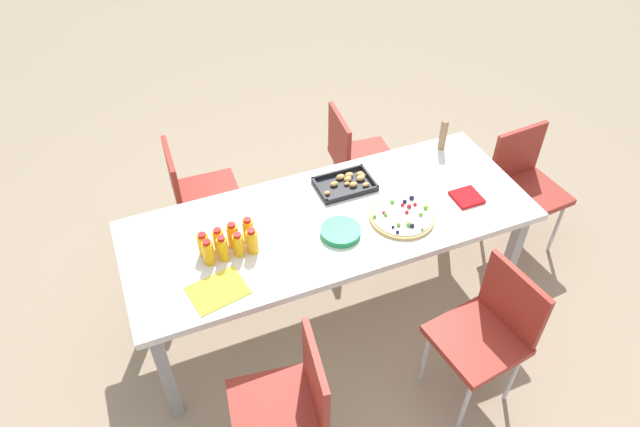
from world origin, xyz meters
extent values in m
plane|color=gray|center=(0.00, 0.00, 0.00)|extent=(12.00, 12.00, 0.00)
cube|color=silver|center=(0.00, 0.00, 0.73)|extent=(2.19, 0.84, 0.04)
cube|color=#99999E|center=(-1.02, -0.34, 0.35)|extent=(0.06, 0.06, 0.71)
cube|color=#99999E|center=(1.02, -0.34, 0.35)|extent=(0.06, 0.06, 0.71)
cube|color=#99999E|center=(-1.02, 0.34, 0.35)|extent=(0.06, 0.06, 0.71)
cube|color=#99999E|center=(1.02, 0.34, 0.35)|extent=(0.06, 0.06, 0.71)
cube|color=maroon|center=(0.57, 0.75, 0.45)|extent=(0.44, 0.44, 0.04)
cube|color=maroon|center=(0.39, 0.76, 0.64)|extent=(0.07, 0.38, 0.38)
cylinder|color=silver|center=(0.75, 0.89, 0.21)|extent=(0.02, 0.02, 0.41)
cylinder|color=silver|center=(0.72, 0.57, 0.21)|extent=(0.02, 0.02, 0.41)
cylinder|color=silver|center=(0.43, 0.92, 0.21)|extent=(0.02, 0.02, 0.41)
cylinder|color=silver|center=(0.40, 0.60, 0.21)|extent=(0.02, 0.02, 0.41)
cube|color=maroon|center=(-0.59, -0.78, 0.45)|extent=(0.45, 0.45, 0.04)
cube|color=maroon|center=(-0.41, -0.80, 0.64)|extent=(0.08, 0.38, 0.38)
cylinder|color=silver|center=(-0.73, -0.59, 0.21)|extent=(0.02, 0.02, 0.41)
cylinder|color=silver|center=(-0.41, -0.64, 0.21)|extent=(0.02, 0.02, 0.41)
cube|color=maroon|center=(0.45, -0.80, 0.45)|extent=(0.45, 0.45, 0.04)
cube|color=maroon|center=(0.63, -0.77, 0.64)|extent=(0.08, 0.38, 0.38)
cylinder|color=silver|center=(0.31, -0.98, 0.21)|extent=(0.02, 0.02, 0.41)
cylinder|color=silver|center=(0.27, -0.66, 0.21)|extent=(0.02, 0.02, 0.41)
cylinder|color=silver|center=(0.63, -0.94, 0.21)|extent=(0.02, 0.02, 0.41)
cylinder|color=silver|center=(0.59, -0.62, 0.21)|extent=(0.02, 0.02, 0.41)
cube|color=maroon|center=(-0.51, 0.79, 0.45)|extent=(0.42, 0.42, 0.04)
cube|color=maroon|center=(-0.70, 0.79, 0.64)|extent=(0.04, 0.38, 0.38)
cylinder|color=silver|center=(-0.35, 0.94, 0.21)|extent=(0.02, 0.02, 0.41)
cylinder|color=silver|center=(-0.36, 0.62, 0.21)|extent=(0.02, 0.02, 0.41)
cylinder|color=silver|center=(-0.66, 0.95, 0.21)|extent=(0.02, 0.02, 0.41)
cylinder|color=silver|center=(-0.68, 0.63, 0.21)|extent=(0.02, 0.02, 0.41)
cube|color=maroon|center=(1.40, 0.02, 0.45)|extent=(0.43, 0.43, 0.04)
cube|color=maroon|center=(1.38, 0.21, 0.64)|extent=(0.38, 0.06, 0.38)
cylinder|color=silver|center=(1.57, -0.13, 0.21)|extent=(0.02, 0.02, 0.41)
cylinder|color=silver|center=(1.25, -0.15, 0.21)|extent=(0.02, 0.02, 0.41)
cylinder|color=silver|center=(1.55, 0.19, 0.21)|extent=(0.02, 0.02, 0.41)
cylinder|color=silver|center=(1.23, 0.17, 0.21)|extent=(0.02, 0.02, 0.41)
cylinder|color=#FAAB14|center=(-0.67, -0.07, 0.81)|extent=(0.06, 0.06, 0.13)
cylinder|color=red|center=(-0.67, -0.07, 0.89)|extent=(0.04, 0.04, 0.02)
cylinder|color=#F9AE14|center=(-0.60, -0.07, 0.81)|extent=(0.05, 0.05, 0.13)
cylinder|color=red|center=(-0.60, -0.07, 0.89)|extent=(0.03, 0.03, 0.02)
cylinder|color=#F9AF14|center=(-0.52, -0.07, 0.81)|extent=(0.05, 0.05, 0.12)
cylinder|color=red|center=(-0.52, -0.07, 0.88)|extent=(0.04, 0.04, 0.02)
cylinder|color=#F8AB14|center=(-0.45, -0.07, 0.81)|extent=(0.06, 0.06, 0.13)
cylinder|color=red|center=(-0.45, -0.07, 0.89)|extent=(0.04, 0.04, 0.02)
cylinder|color=#F9AD14|center=(-0.68, 0.00, 0.81)|extent=(0.06, 0.06, 0.12)
cylinder|color=red|center=(-0.68, 0.00, 0.88)|extent=(0.04, 0.04, 0.02)
cylinder|color=#FAAC14|center=(-0.60, 0.00, 0.81)|extent=(0.05, 0.05, 0.12)
cylinder|color=red|center=(-0.60, 0.00, 0.88)|extent=(0.04, 0.04, 0.02)
cylinder|color=#FAAB14|center=(-0.53, 0.01, 0.81)|extent=(0.06, 0.06, 0.13)
cylinder|color=red|center=(-0.53, 0.01, 0.88)|extent=(0.04, 0.04, 0.02)
cylinder|color=#FAAD14|center=(-0.45, 0.01, 0.81)|extent=(0.06, 0.06, 0.13)
cylinder|color=red|center=(-0.45, 0.01, 0.89)|extent=(0.04, 0.04, 0.02)
cylinder|color=tan|center=(0.35, -0.14, 0.76)|extent=(0.35, 0.35, 0.02)
cylinder|color=white|center=(0.35, -0.14, 0.77)|extent=(0.32, 0.32, 0.01)
sphere|color=#66B238|center=(0.34, -0.23, 0.78)|extent=(0.03, 0.03, 0.03)
sphere|color=#1E1947|center=(0.35, -0.25, 0.78)|extent=(0.02, 0.02, 0.02)
sphere|color=#66B238|center=(0.44, -0.19, 0.78)|extent=(0.02, 0.02, 0.02)
sphere|color=#1E1947|center=(0.46, -0.05, 0.78)|extent=(0.03, 0.03, 0.03)
sphere|color=red|center=(0.41, -0.11, 0.78)|extent=(0.03, 0.03, 0.03)
sphere|color=#1E1947|center=(0.26, -0.26, 0.78)|extent=(0.02, 0.02, 0.02)
sphere|color=#66B238|center=(0.49, -0.15, 0.78)|extent=(0.03, 0.03, 0.03)
sphere|color=#66B238|center=(0.39, -0.29, 0.78)|extent=(0.02, 0.02, 0.02)
sphere|color=red|center=(0.39, -0.08, 0.78)|extent=(0.02, 0.02, 0.02)
sphere|color=#66B238|center=(0.21, -0.11, 0.78)|extent=(0.02, 0.02, 0.02)
sphere|color=#66B238|center=(0.29, -0.21, 0.78)|extent=(0.02, 0.02, 0.02)
sphere|color=#1E1947|center=(0.41, -0.06, 0.78)|extent=(0.02, 0.02, 0.02)
sphere|color=#1E1947|center=(0.26, -0.21, 0.78)|extent=(0.02, 0.02, 0.02)
sphere|color=red|center=(0.45, -0.10, 0.78)|extent=(0.02, 0.02, 0.02)
sphere|color=red|center=(0.38, -0.14, 0.78)|extent=(0.02, 0.02, 0.02)
sphere|color=red|center=(0.26, -0.10, 0.78)|extent=(0.02, 0.02, 0.02)
sphere|color=#66B238|center=(0.27, -0.12, 0.78)|extent=(0.02, 0.02, 0.02)
sphere|color=#66B238|center=(0.35, -0.04, 0.78)|extent=(0.02, 0.02, 0.02)
cube|color=black|center=(0.18, 0.21, 0.75)|extent=(0.32, 0.22, 0.01)
cube|color=black|center=(0.18, 0.11, 0.77)|extent=(0.32, 0.01, 0.03)
cube|color=black|center=(0.18, 0.32, 0.77)|extent=(0.32, 0.01, 0.03)
cube|color=black|center=(0.02, 0.21, 0.77)|extent=(0.01, 0.22, 0.03)
cube|color=black|center=(0.33, 0.21, 0.77)|extent=(0.01, 0.22, 0.03)
ellipsoid|color=tan|center=(0.12, 0.23, 0.77)|extent=(0.05, 0.03, 0.03)
ellipsoid|color=tan|center=(0.21, 0.24, 0.77)|extent=(0.05, 0.03, 0.03)
ellipsoid|color=tan|center=(0.23, 0.27, 0.77)|extent=(0.05, 0.04, 0.03)
ellipsoid|color=tan|center=(0.30, 0.26, 0.77)|extent=(0.04, 0.03, 0.03)
ellipsoid|color=tan|center=(0.05, 0.18, 0.77)|extent=(0.04, 0.03, 0.02)
ellipsoid|color=tan|center=(0.28, 0.16, 0.77)|extent=(0.04, 0.03, 0.02)
ellipsoid|color=tan|center=(0.22, 0.18, 0.77)|extent=(0.05, 0.03, 0.03)
ellipsoid|color=tan|center=(0.18, 0.27, 0.77)|extent=(0.05, 0.04, 0.03)
ellipsoid|color=tan|center=(0.31, 0.24, 0.77)|extent=(0.03, 0.02, 0.02)
ellipsoid|color=tan|center=(0.28, 0.22, 0.77)|extent=(0.05, 0.04, 0.03)
ellipsoid|color=tan|center=(0.19, 0.21, 0.77)|extent=(0.03, 0.02, 0.02)
cylinder|color=#1E8C4C|center=(0.00, -0.13, 0.75)|extent=(0.21, 0.21, 0.00)
cylinder|color=#1E8C4C|center=(0.00, -0.13, 0.76)|extent=(0.21, 0.21, 0.00)
cylinder|color=#1E8C4C|center=(0.00, -0.13, 0.76)|extent=(0.21, 0.21, 0.00)
cylinder|color=#1E8C4C|center=(0.00, -0.13, 0.77)|extent=(0.21, 0.21, 0.00)
cylinder|color=#1E8C4C|center=(0.00, -0.13, 0.77)|extent=(0.21, 0.21, 0.00)
cylinder|color=#1E8C4C|center=(0.00, -0.13, 0.78)|extent=(0.21, 0.21, 0.00)
cylinder|color=#1E8C4C|center=(0.00, -0.13, 0.78)|extent=(0.21, 0.21, 0.00)
cube|color=red|center=(0.76, -0.14, 0.76)|extent=(0.15, 0.15, 0.02)
cylinder|color=#9E7A56|center=(0.87, 0.32, 0.85)|extent=(0.04, 0.04, 0.20)
cube|color=yellow|center=(-0.68, -0.26, 0.75)|extent=(0.29, 0.25, 0.01)
camera|label=1|loc=(-0.90, -2.03, 2.83)|focal=32.11mm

